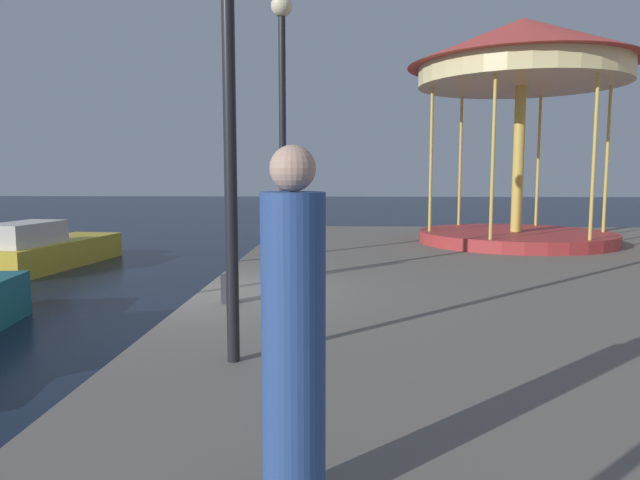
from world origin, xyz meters
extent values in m
plane|color=black|center=(0.00, 0.00, 0.00)|extent=(120.00, 120.00, 0.00)
cube|color=slate|center=(6.68, 0.00, 0.40)|extent=(13.35, 22.79, 0.80)
cube|color=gold|center=(-6.06, 7.09, 0.37)|extent=(2.18, 5.13, 0.74)
cube|color=beige|center=(-6.19, 6.01, 1.04)|extent=(1.37, 2.30, 0.60)
cube|color=#4C6070|center=(-6.06, 7.10, 1.16)|extent=(0.97, 0.21, 0.27)
cylinder|color=#B23333|center=(6.68, 6.63, 0.95)|extent=(4.99, 4.99, 0.30)
cylinder|color=gold|center=(6.68, 6.63, 2.96)|extent=(0.28, 0.28, 3.73)
cylinder|color=#F2E099|center=(6.68, 6.63, 5.08)|extent=(5.21, 5.21, 0.50)
cone|color=#C63D38|center=(6.68, 6.63, 5.92)|extent=(5.79, 5.79, 1.18)
cylinder|color=gold|center=(8.92, 6.63, 2.96)|extent=(0.08, 0.08, 3.73)
cylinder|color=gold|center=(7.80, 8.57, 2.96)|extent=(0.08, 0.08, 3.73)
cylinder|color=gold|center=(5.56, 8.57, 2.96)|extent=(0.08, 0.08, 3.73)
cylinder|color=gold|center=(4.43, 6.63, 2.96)|extent=(0.08, 0.08, 3.73)
cylinder|color=gold|center=(5.56, 4.68, 2.96)|extent=(0.08, 0.08, 3.73)
cylinder|color=gold|center=(7.80, 4.68, 2.96)|extent=(0.08, 0.08, 3.73)
cylinder|color=black|center=(1.18, -3.42, 2.83)|extent=(0.12, 0.12, 4.06)
cylinder|color=black|center=(1.17, 1.14, 2.99)|extent=(0.12, 0.12, 4.38)
sphere|color=#F9E5B2|center=(1.17, 1.14, 5.36)|extent=(0.36, 0.36, 0.36)
cylinder|color=#2D2D33|center=(0.50, 4.01, 1.00)|extent=(0.24, 0.24, 0.40)
cylinder|color=#2D2D33|center=(0.63, -0.87, 1.00)|extent=(0.24, 0.24, 0.40)
cylinder|color=#2D4C8C|center=(1.99, -5.86, 1.65)|extent=(0.34, 0.34, 1.70)
sphere|color=tan|center=(1.99, -5.86, 2.62)|extent=(0.24, 0.24, 0.24)
camera|label=1|loc=(2.28, -8.86, 2.59)|focal=32.88mm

